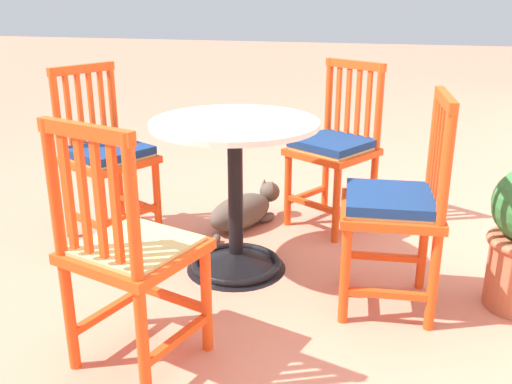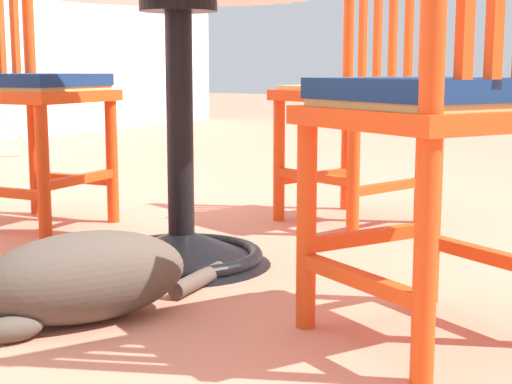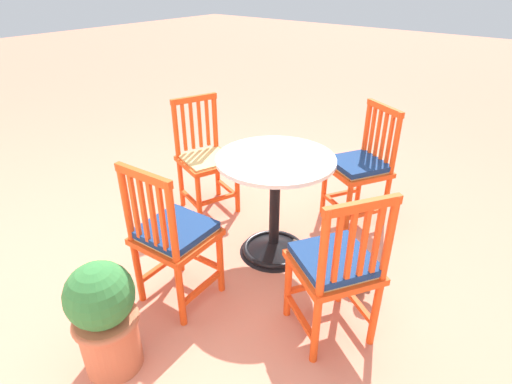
# 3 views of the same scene
# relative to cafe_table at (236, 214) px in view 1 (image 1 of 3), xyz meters

# --- Properties ---
(ground_plane) EXTENTS (24.00, 24.00, 0.00)m
(ground_plane) POSITION_rel_cafe_table_xyz_m (0.02, -0.02, -0.28)
(ground_plane) COLOR #C6755B
(cafe_table) EXTENTS (0.76, 0.76, 0.73)m
(cafe_table) POSITION_rel_cafe_table_xyz_m (0.00, 0.00, 0.00)
(cafe_table) COLOR black
(cafe_table) RESTS_ON ground_plane
(orange_chair_tucked_in) EXTENTS (0.55, 0.55, 0.91)m
(orange_chair_tucked_in) POSITION_rel_cafe_table_xyz_m (-0.67, 0.39, 0.16)
(orange_chair_tucked_in) COLOR #D64214
(orange_chair_tucked_in) RESTS_ON ground_plane
(orange_chair_by_planter) EXTENTS (0.54, 0.54, 0.91)m
(orange_chair_by_planter) POSITION_rel_cafe_table_xyz_m (-0.24, -0.77, 0.16)
(orange_chair_by_planter) COLOR #D64214
(orange_chair_by_planter) RESTS_ON ground_plane
(orange_chair_facing_out) EXTENTS (0.51, 0.51, 0.91)m
(orange_chair_facing_out) POSITION_rel_cafe_table_xyz_m (0.80, -0.16, 0.15)
(orange_chair_facing_out) COLOR #D64214
(orange_chair_facing_out) RESTS_ON ground_plane
(orange_chair_at_corner) EXTENTS (0.43, 0.43, 0.91)m
(orange_chair_at_corner) POSITION_rel_cafe_table_xyz_m (0.18, 0.72, 0.16)
(orange_chair_at_corner) COLOR #D64214
(orange_chair_at_corner) RESTS_ON ground_plane
(tabby_cat) EXTENTS (0.72, 0.39, 0.23)m
(tabby_cat) POSITION_rel_cafe_table_xyz_m (-0.52, -0.09, -0.19)
(tabby_cat) COLOR #4C4238
(tabby_cat) RESTS_ON ground_plane
(pet_water_bowl) EXTENTS (0.17, 0.17, 0.05)m
(pet_water_bowl) POSITION_rel_cafe_table_xyz_m (-1.16, 0.72, -0.26)
(pet_water_bowl) COLOR silver
(pet_water_bowl) RESTS_ON ground_plane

